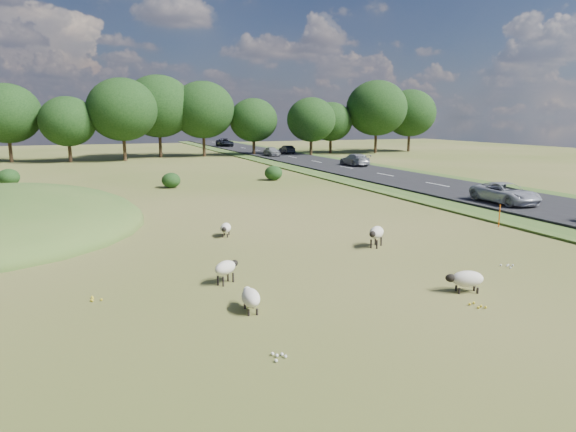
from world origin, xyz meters
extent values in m
plane|color=#42571B|center=(0.00, 20.00, 0.00)|extent=(160.00, 160.00, 0.00)
cube|color=black|center=(20.00, 30.00, 0.12)|extent=(8.00, 150.00, 0.25)
cylinder|color=black|center=(-15.94, 56.24, 1.80)|extent=(0.44, 0.44, 3.61)
ellipsoid|color=black|center=(-15.94, 56.24, 6.21)|extent=(8.41, 8.41, 7.57)
cylinder|color=black|center=(-8.82, 53.43, 1.51)|extent=(0.44, 0.44, 3.02)
ellipsoid|color=black|center=(-8.82, 53.43, 5.20)|extent=(7.04, 7.04, 6.34)
cylinder|color=black|center=(-2.08, 52.98, 1.95)|extent=(0.44, 0.44, 3.90)
ellipsoid|color=black|center=(-2.08, 52.98, 6.71)|extent=(9.09, 9.09, 8.18)
cylinder|color=black|center=(3.25, 57.90, 2.11)|extent=(0.44, 0.44, 4.22)
ellipsoid|color=black|center=(3.25, 57.90, 7.27)|extent=(9.85, 9.85, 8.86)
cylinder|color=black|center=(9.45, 56.94, 1.97)|extent=(0.44, 0.44, 3.94)
ellipsoid|color=black|center=(9.45, 56.94, 6.79)|extent=(9.20, 9.20, 8.28)
cylinder|color=black|center=(16.87, 56.01, 1.54)|extent=(0.44, 0.44, 3.09)
ellipsoid|color=black|center=(16.87, 56.01, 5.32)|extent=(7.20, 7.20, 6.48)
cylinder|color=black|center=(24.77, 52.46, 1.56)|extent=(0.44, 0.44, 3.12)
ellipsoid|color=black|center=(24.77, 52.46, 5.38)|extent=(7.29, 7.29, 6.56)
cylinder|color=black|center=(29.90, 56.26, 1.47)|extent=(0.44, 0.44, 2.93)
ellipsoid|color=black|center=(29.90, 56.26, 5.05)|extent=(6.84, 6.84, 6.16)
cylinder|color=black|center=(36.86, 53.95, 2.08)|extent=(0.44, 0.44, 4.16)
ellipsoid|color=black|center=(36.86, 53.95, 7.17)|extent=(9.71, 9.71, 8.74)
cylinder|color=black|center=(44.55, 55.89, 1.87)|extent=(0.44, 0.44, 3.74)
ellipsoid|color=black|center=(44.55, 55.89, 6.43)|extent=(8.72, 8.72, 7.84)
ellipsoid|color=black|center=(-0.55, 23.81, 0.62)|extent=(1.52, 1.52, 1.25)
ellipsoid|color=black|center=(9.05, 25.61, 0.67)|extent=(1.64, 1.64, 1.34)
ellipsoid|color=black|center=(-13.15, 30.31, 0.71)|extent=(1.75, 1.75, 1.43)
cylinder|color=#D8590C|center=(13.14, 1.88, 0.60)|extent=(0.06, 0.06, 1.20)
ellipsoid|color=beige|center=(4.51, -5.80, 0.47)|extent=(1.18, 0.87, 0.54)
ellipsoid|color=black|center=(3.97, -5.62, 0.51)|extent=(0.41, 0.35, 0.27)
cylinder|color=black|center=(4.18, -5.83, 0.10)|extent=(0.08, 0.08, 0.20)
cylinder|color=black|center=(4.26, -5.58, 0.10)|extent=(0.08, 0.08, 0.20)
cylinder|color=black|center=(4.76, -6.02, 0.10)|extent=(0.08, 0.08, 0.20)
cylinder|color=black|center=(4.85, -5.77, 0.10)|extent=(0.08, 0.08, 0.20)
ellipsoid|color=beige|center=(-0.83, 5.10, 0.41)|extent=(0.82, 1.05, 0.48)
ellipsoid|color=black|center=(-1.02, 4.63, 0.45)|extent=(0.33, 0.37, 0.24)
cylinder|color=black|center=(-0.83, 4.80, 0.09)|extent=(0.07, 0.07, 0.18)
cylinder|color=black|center=(-1.04, 4.89, 0.09)|extent=(0.07, 0.07, 0.18)
cylinder|color=black|center=(-0.62, 5.31, 0.09)|extent=(0.07, 0.07, 0.18)
cylinder|color=black|center=(-0.83, 5.40, 0.09)|extent=(0.07, 0.07, 0.18)
ellipsoid|color=beige|center=(-2.66, -4.84, 0.44)|extent=(0.63, 1.05, 0.51)
ellipsoid|color=silver|center=(-2.61, -4.30, 0.48)|extent=(0.28, 0.35, 0.26)
cylinder|color=black|center=(-2.76, -4.54, 0.09)|extent=(0.07, 0.07, 0.19)
cylinder|color=black|center=(-2.51, -4.56, 0.09)|extent=(0.07, 0.07, 0.19)
cylinder|color=black|center=(-2.82, -5.12, 0.09)|extent=(0.07, 0.07, 0.19)
cylinder|color=black|center=(-2.57, -5.14, 0.09)|extent=(0.07, 0.07, 0.19)
ellipsoid|color=beige|center=(4.90, 0.59, 0.66)|extent=(1.17, 1.13, 0.55)
ellipsoid|color=black|center=(4.47, 0.21, 0.70)|extent=(0.43, 0.42, 0.27)
cylinder|color=black|center=(4.76, 0.28, 0.19)|extent=(0.08, 0.08, 0.39)
cylinder|color=black|center=(4.58, 0.48, 0.19)|extent=(0.08, 0.08, 0.39)
cylinder|color=black|center=(5.22, 0.69, 0.19)|extent=(0.08, 0.08, 0.39)
cylinder|color=black|center=(5.05, 0.89, 0.19)|extent=(0.08, 0.08, 0.39)
ellipsoid|color=beige|center=(-2.69, -2.00, 0.58)|extent=(1.05, 0.95, 0.48)
ellipsoid|color=black|center=(-2.28, -1.70, 0.61)|extent=(0.38, 0.36, 0.24)
cylinder|color=black|center=(-2.54, -1.75, 0.17)|extent=(0.07, 0.07, 0.34)
cylinder|color=black|center=(-2.40, -1.93, 0.17)|extent=(0.07, 0.07, 0.34)
cylinder|color=black|center=(-2.98, -2.07, 0.17)|extent=(0.07, 0.07, 0.34)
cylinder|color=black|center=(-2.85, -2.26, 0.17)|extent=(0.07, 0.07, 0.34)
imported|color=black|center=(18.10, 78.15, 0.99)|extent=(2.47, 5.35, 1.49)
imported|color=#B8B9C0|center=(18.10, 6.62, 0.91)|extent=(2.19, 4.75, 1.32)
imported|color=black|center=(21.90, 55.08, 0.87)|extent=(1.31, 3.75, 1.23)
imported|color=#95979C|center=(21.90, 33.59, 0.93)|extent=(1.91, 4.70, 1.37)
imported|color=#95989C|center=(18.10, 51.37, 0.91)|extent=(1.55, 3.86, 1.32)
camera|label=1|loc=(-6.92, -18.71, 5.69)|focal=32.00mm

